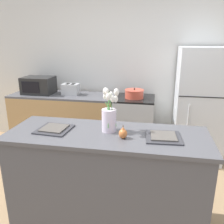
% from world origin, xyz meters
% --- Properties ---
extents(ground_plane, '(10.00, 10.00, 0.00)m').
position_xyz_m(ground_plane, '(0.00, 0.00, 0.00)').
color(ground_plane, '#997A56').
extents(back_wall, '(5.20, 0.08, 2.70)m').
position_xyz_m(back_wall, '(0.00, 2.00, 1.35)').
color(back_wall, silver).
rests_on(back_wall, ground_plane).
extents(kitchen_island, '(1.80, 0.66, 0.96)m').
position_xyz_m(kitchen_island, '(0.00, 0.00, 0.48)').
color(kitchen_island, '#4C4C51').
rests_on(kitchen_island, ground_plane).
extents(back_counter, '(1.68, 0.60, 0.90)m').
position_xyz_m(back_counter, '(-1.06, 1.60, 0.45)').
color(back_counter, tan).
rests_on(back_counter, ground_plane).
extents(stove_range, '(0.60, 0.61, 0.90)m').
position_xyz_m(stove_range, '(0.10, 1.60, 0.45)').
color(stove_range, '#B2B5B7').
rests_on(stove_range, ground_plane).
extents(refrigerator, '(0.68, 0.67, 1.65)m').
position_xyz_m(refrigerator, '(1.05, 1.60, 0.83)').
color(refrigerator, silver).
rests_on(refrigerator, ground_plane).
extents(flower_vase, '(0.15, 0.19, 0.40)m').
position_xyz_m(flower_vase, '(0.01, 0.05, 1.11)').
color(flower_vase, silver).
rests_on(flower_vase, kitchen_island).
extents(pear_figurine, '(0.07, 0.07, 0.12)m').
position_xyz_m(pear_figurine, '(0.16, -0.09, 1.01)').
color(pear_figurine, '#C66B33').
rests_on(pear_figurine, kitchen_island).
extents(plate_setting_left, '(0.31, 0.31, 0.02)m').
position_xyz_m(plate_setting_left, '(-0.49, -0.01, 0.97)').
color(plate_setting_left, '#333338').
rests_on(plate_setting_left, kitchen_island).
extents(plate_setting_right, '(0.31, 0.31, 0.02)m').
position_xyz_m(plate_setting_right, '(0.49, -0.01, 0.97)').
color(plate_setting_right, '#333338').
rests_on(plate_setting_right, kitchen_island).
extents(toaster, '(0.28, 0.18, 0.17)m').
position_xyz_m(toaster, '(-0.93, 1.62, 0.99)').
color(toaster, '#B7BABC').
rests_on(toaster, back_counter).
extents(cooking_pot, '(0.29, 0.29, 0.15)m').
position_xyz_m(cooking_pot, '(0.09, 1.57, 0.96)').
color(cooking_pot, '#CC4C38').
rests_on(cooking_pot, stove_range).
extents(microwave, '(0.48, 0.37, 0.27)m').
position_xyz_m(microwave, '(-1.47, 1.60, 1.04)').
color(microwave, black).
rests_on(microwave, back_counter).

